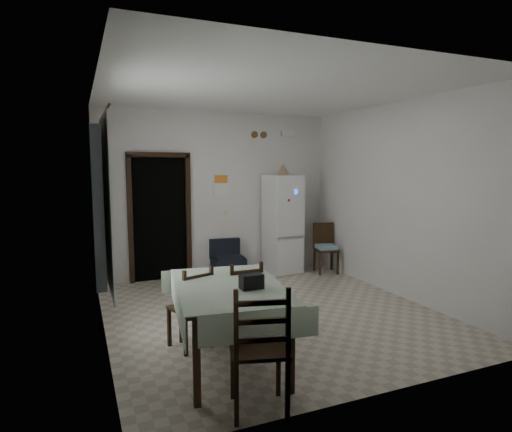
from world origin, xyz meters
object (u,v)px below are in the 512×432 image
object	(u,v)px
navy_seat	(228,259)
dining_chair_far_left	(190,306)
dining_chair_far_right	(241,300)
dining_chair_near_head	(259,347)
fridge	(283,224)
corner_chair	(326,248)
dining_table	(229,325)

from	to	relation	value
navy_seat	dining_chair_far_left	distance (m)	2.92
dining_chair_far_right	dining_chair_near_head	world-z (taller)	dining_chair_near_head
fridge	navy_seat	distance (m)	1.20
fridge	dining_chair_near_head	bearing A→B (deg)	-123.96
dining_chair_far_left	dining_chair_near_head	world-z (taller)	dining_chair_near_head
corner_chair	dining_chair_far_left	world-z (taller)	dining_chair_far_left
fridge	corner_chair	distance (m)	0.91
dining_table	fridge	bearing A→B (deg)	63.56
dining_table	dining_chair_far_left	xyz separation A→B (m)	(-0.25, 0.55, 0.05)
dining_chair_far_right	navy_seat	bearing A→B (deg)	-106.27
dining_table	dining_chair_far_left	world-z (taller)	dining_chair_far_left
dining_chair_far_left	dining_chair_far_right	world-z (taller)	dining_chair_far_right
dining_table	dining_chair_far_right	xyz separation A→B (m)	(0.32, 0.51, 0.06)
dining_chair_far_right	dining_chair_far_left	bearing A→B (deg)	-4.43
dining_chair_far_right	dining_chair_near_head	size ratio (longest dim) A/B	0.86
dining_table	dining_chair_far_left	distance (m)	0.61
fridge	corner_chair	bearing A→B (deg)	-33.90
dining_table	dining_chair_far_left	bearing A→B (deg)	122.46
navy_seat	dining_chair_near_head	distance (m)	4.15
corner_chair	dining_chair_near_head	bearing A→B (deg)	-115.79
dining_table	navy_seat	bearing A→B (deg)	78.89
fridge	dining_chair_near_head	xyz separation A→B (m)	(-2.18, -3.99, -0.36)
dining_chair_far_left	dining_chair_near_head	distance (m)	1.42
navy_seat	dining_chair_far_right	bearing A→B (deg)	-102.11
dining_chair_far_left	navy_seat	bearing A→B (deg)	-135.43
corner_chair	dining_chair_far_right	world-z (taller)	dining_chair_far_right
dining_chair_far_left	dining_chair_near_head	xyz separation A→B (m)	(0.21, -1.40, 0.08)
fridge	navy_seat	size ratio (longest dim) A/B	2.71
fridge	dining_chair_far_right	size ratio (longest dim) A/B	1.94
navy_seat	dining_table	size ratio (longest dim) A/B	0.43
corner_chair	dining_chair_near_head	size ratio (longest dim) A/B	0.85
navy_seat	dining_chair_near_head	size ratio (longest dim) A/B	0.62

